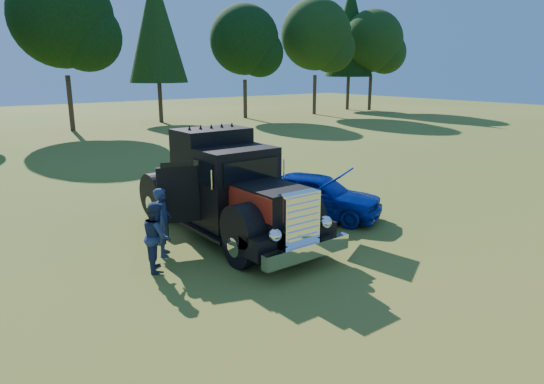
% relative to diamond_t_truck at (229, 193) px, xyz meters
% --- Properties ---
extents(ground, '(120.00, 120.00, 0.00)m').
position_rel_diamond_t_truck_xyz_m(ground, '(-0.56, -2.50, -1.28)').
color(ground, '#3C5E1B').
rests_on(ground, ground).
extents(treeline, '(74.36, 24.04, 13.84)m').
position_rel_diamond_t_truck_xyz_m(treeline, '(0.28, 25.02, 6.38)').
color(treeline, '#2D2116').
rests_on(treeline, ground).
extents(diamond_t_truck, '(3.32, 7.16, 3.00)m').
position_rel_diamond_t_truck_xyz_m(diamond_t_truck, '(0.00, 0.00, 0.00)').
color(diamond_t_truck, black).
rests_on(diamond_t_truck, ground).
extents(hotrod_coupe, '(3.51, 4.57, 1.89)m').
position_rel_diamond_t_truck_xyz_m(hotrod_coupe, '(3.19, -0.13, -0.55)').
color(hotrod_coupe, '#070B99').
rests_on(hotrod_coupe, ground).
extents(spectator_near, '(0.68, 0.77, 1.77)m').
position_rel_diamond_t_truck_xyz_m(spectator_near, '(-2.13, -0.20, -0.39)').
color(spectator_near, '#1C2C42').
rests_on(spectator_near, ground).
extents(spectator_far, '(0.87, 0.98, 1.66)m').
position_rel_diamond_t_truck_xyz_m(spectator_far, '(-2.64, -0.97, -0.45)').
color(spectator_far, '#212E4E').
rests_on(spectator_far, ground).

